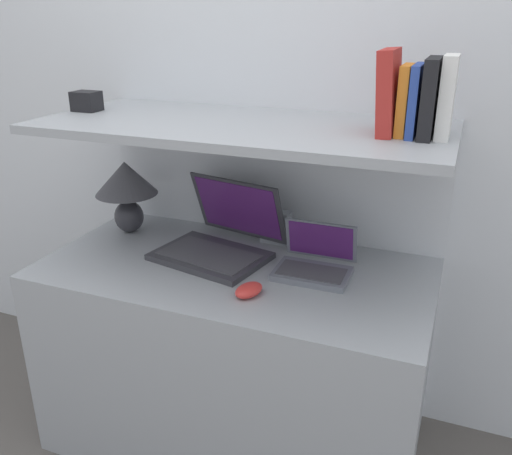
{
  "coord_description": "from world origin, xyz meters",
  "views": [
    {
      "loc": [
        0.67,
        -1.18,
        1.53
      ],
      "look_at": [
        0.08,
        0.33,
        0.88
      ],
      "focal_mm": 38.0,
      "sensor_mm": 36.0,
      "label": 1
    }
  ],
  "objects_px": {
    "laptop_small": "(315,263)",
    "book_orange": "(404,100)",
    "router_box": "(276,227)",
    "book_red": "(389,92)",
    "computer_mouse": "(249,290)",
    "book_black": "(430,98)",
    "book_blue": "(415,101)",
    "shelf_gadget": "(87,101)",
    "book_white": "(447,97)",
    "laptop_large": "(220,240)",
    "table_lamp": "(126,185)"
  },
  "relations": [
    {
      "from": "computer_mouse",
      "to": "book_red",
      "type": "height_order",
      "value": "book_red"
    },
    {
      "from": "laptop_small",
      "to": "book_black",
      "type": "height_order",
      "value": "book_black"
    },
    {
      "from": "laptop_large",
      "to": "book_black",
      "type": "bearing_deg",
      "value": -1.18
    },
    {
      "from": "router_box",
      "to": "book_red",
      "type": "distance_m",
      "value": 0.69
    },
    {
      "from": "router_box",
      "to": "shelf_gadget",
      "type": "height_order",
      "value": "shelf_gadget"
    },
    {
      "from": "book_black",
      "to": "book_orange",
      "type": "xyz_separation_m",
      "value": [
        -0.07,
        0.0,
        -0.01
      ]
    },
    {
      "from": "laptop_small",
      "to": "router_box",
      "type": "relative_size",
      "value": 2.03
    },
    {
      "from": "laptop_large",
      "to": "computer_mouse",
      "type": "height_order",
      "value": "laptop_large"
    },
    {
      "from": "book_black",
      "to": "shelf_gadget",
      "type": "xyz_separation_m",
      "value": [
        -1.16,
        0.0,
        -0.07
      ]
    },
    {
      "from": "book_white",
      "to": "book_orange",
      "type": "xyz_separation_m",
      "value": [
        -0.11,
        0.0,
        -0.01
      ]
    },
    {
      "from": "table_lamp",
      "to": "computer_mouse",
      "type": "distance_m",
      "value": 0.72
    },
    {
      "from": "router_box",
      "to": "book_black",
      "type": "xyz_separation_m",
      "value": [
        0.51,
        -0.19,
        0.52
      ]
    },
    {
      "from": "table_lamp",
      "to": "router_box",
      "type": "height_order",
      "value": "table_lamp"
    },
    {
      "from": "router_box",
      "to": "book_red",
      "type": "height_order",
      "value": "book_red"
    },
    {
      "from": "book_black",
      "to": "book_orange",
      "type": "distance_m",
      "value": 0.07
    },
    {
      "from": "book_black",
      "to": "computer_mouse",
      "type": "bearing_deg",
      "value": -152.07
    },
    {
      "from": "laptop_small",
      "to": "book_orange",
      "type": "xyz_separation_m",
      "value": [
        0.23,
        0.01,
        0.54
      ]
    },
    {
      "from": "book_black",
      "to": "shelf_gadget",
      "type": "relative_size",
      "value": 2.35
    },
    {
      "from": "computer_mouse",
      "to": "book_red",
      "type": "relative_size",
      "value": 0.5
    },
    {
      "from": "book_white",
      "to": "table_lamp",
      "type": "bearing_deg",
      "value": 176.2
    },
    {
      "from": "laptop_small",
      "to": "shelf_gadget",
      "type": "xyz_separation_m",
      "value": [
        -0.86,
        0.01,
        0.48
      ]
    },
    {
      "from": "computer_mouse",
      "to": "shelf_gadget",
      "type": "distance_m",
      "value": 0.9
    },
    {
      "from": "book_blue",
      "to": "table_lamp",
      "type": "bearing_deg",
      "value": 175.9
    },
    {
      "from": "laptop_small",
      "to": "router_box",
      "type": "distance_m",
      "value": 0.29
    },
    {
      "from": "laptop_large",
      "to": "book_black",
      "type": "height_order",
      "value": "book_black"
    },
    {
      "from": "computer_mouse",
      "to": "shelf_gadget",
      "type": "height_order",
      "value": "shelf_gadget"
    },
    {
      "from": "book_orange",
      "to": "shelf_gadget",
      "type": "xyz_separation_m",
      "value": [
        -1.09,
        0.0,
        -0.06
      ]
    },
    {
      "from": "book_black",
      "to": "book_blue",
      "type": "relative_size",
      "value": 1.09
    },
    {
      "from": "book_black",
      "to": "book_white",
      "type": "bearing_deg",
      "value": 0.0
    },
    {
      "from": "router_box",
      "to": "book_blue",
      "type": "bearing_deg",
      "value": -21.59
    },
    {
      "from": "table_lamp",
      "to": "book_white",
      "type": "distance_m",
      "value": 1.19
    },
    {
      "from": "book_white",
      "to": "book_black",
      "type": "height_order",
      "value": "book_white"
    },
    {
      "from": "laptop_small",
      "to": "book_black",
      "type": "bearing_deg",
      "value": 2.24
    },
    {
      "from": "book_red",
      "to": "shelf_gadget",
      "type": "bearing_deg",
      "value": -180.0
    },
    {
      "from": "table_lamp",
      "to": "laptop_small",
      "type": "bearing_deg",
      "value": -6.35
    },
    {
      "from": "laptop_large",
      "to": "shelf_gadget",
      "type": "height_order",
      "value": "shelf_gadget"
    },
    {
      "from": "book_white",
      "to": "book_black",
      "type": "xyz_separation_m",
      "value": [
        -0.04,
        0.0,
        -0.0
      ]
    },
    {
      "from": "book_red",
      "to": "router_box",
      "type": "bearing_deg",
      "value": 154.83
    },
    {
      "from": "laptop_large",
      "to": "book_black",
      "type": "xyz_separation_m",
      "value": [
        0.66,
        -0.01,
        0.53
      ]
    },
    {
      "from": "computer_mouse",
      "to": "router_box",
      "type": "bearing_deg",
      "value": 98.58
    },
    {
      "from": "book_black",
      "to": "book_orange",
      "type": "bearing_deg",
      "value": 180.0
    },
    {
      "from": "book_blue",
      "to": "computer_mouse",
      "type": "bearing_deg",
      "value": -149.85
    },
    {
      "from": "table_lamp",
      "to": "book_white",
      "type": "height_order",
      "value": "book_white"
    },
    {
      "from": "computer_mouse",
      "to": "router_box",
      "type": "height_order",
      "value": "router_box"
    },
    {
      "from": "laptop_small",
      "to": "shelf_gadget",
      "type": "height_order",
      "value": "shelf_gadget"
    },
    {
      "from": "book_red",
      "to": "shelf_gadget",
      "type": "distance_m",
      "value": 1.05
    },
    {
      "from": "book_blue",
      "to": "book_red",
      "type": "distance_m",
      "value": 0.08
    },
    {
      "from": "laptop_small",
      "to": "table_lamp",
      "type": "bearing_deg",
      "value": 173.65
    },
    {
      "from": "table_lamp",
      "to": "book_orange",
      "type": "distance_m",
      "value": 1.08
    },
    {
      "from": "book_orange",
      "to": "computer_mouse",
      "type": "bearing_deg",
      "value": -147.96
    }
  ]
}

